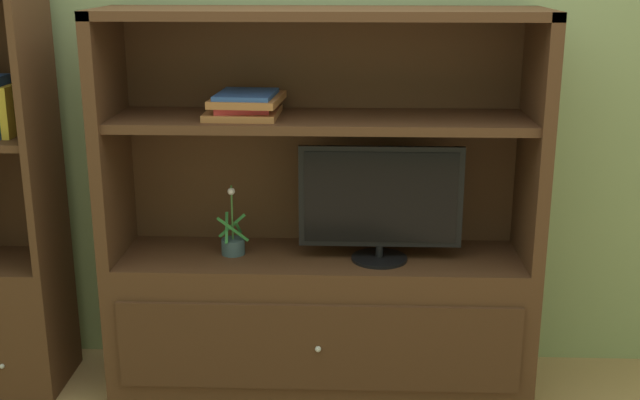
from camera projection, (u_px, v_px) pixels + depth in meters
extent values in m
cube|color=#8C9E6B|center=(324.00, 49.00, 3.41)|extent=(6.00, 0.10, 2.80)
cube|color=#4C2D1C|center=(320.00, 322.00, 3.39)|extent=(1.72, 0.45, 0.60)
cube|color=#462A19|center=(318.00, 347.00, 3.16)|extent=(1.59, 0.02, 0.36)
sphere|color=silver|center=(318.00, 349.00, 3.15)|extent=(0.02, 0.02, 0.02)
cube|color=#4C2D1C|center=(110.00, 135.00, 3.19)|extent=(0.05, 0.45, 0.99)
cube|color=#4C2D1C|center=(535.00, 139.00, 3.13)|extent=(0.05, 0.45, 0.99)
cube|color=#4C2D1C|center=(322.00, 126.00, 3.37)|extent=(1.72, 0.02, 0.99)
cube|color=#4C2D1C|center=(321.00, 13.00, 3.03)|extent=(1.72, 0.45, 0.04)
cube|color=#4C2D1C|center=(320.00, 121.00, 3.14)|extent=(1.62, 0.41, 0.04)
cylinder|color=black|center=(379.00, 258.00, 3.25)|extent=(0.23, 0.23, 0.01)
cylinder|color=black|center=(379.00, 251.00, 3.24)|extent=(0.03, 0.03, 0.05)
cube|color=black|center=(381.00, 197.00, 3.17)|extent=(0.65, 0.02, 0.41)
cube|color=black|center=(381.00, 198.00, 3.16)|extent=(0.60, 0.00, 0.37)
cylinder|color=#384C56|center=(233.00, 246.00, 3.31)|extent=(0.10, 0.10, 0.06)
cylinder|color=#3D6B33|center=(232.00, 213.00, 3.26)|extent=(0.01, 0.01, 0.23)
cube|color=#2D7A38|center=(238.00, 228.00, 3.28)|extent=(0.02, 0.09, 0.07)
cube|color=#2D7A38|center=(232.00, 226.00, 3.30)|extent=(0.11, 0.03, 0.10)
cube|color=#2D7A38|center=(227.00, 228.00, 3.28)|extent=(0.02, 0.10, 0.11)
cube|color=#2D7A38|center=(233.00, 229.00, 3.26)|extent=(0.13, 0.03, 0.11)
sphere|color=silver|center=(231.00, 191.00, 3.24)|extent=(0.03, 0.03, 0.03)
cube|color=#A56638|center=(243.00, 113.00, 3.14)|extent=(0.28, 0.31, 0.03)
cube|color=red|center=(242.00, 106.00, 3.15)|extent=(0.23, 0.29, 0.02)
cube|color=#A56638|center=(248.00, 99.00, 3.14)|extent=(0.28, 0.35, 0.03)
cube|color=#2D519E|center=(246.00, 94.00, 3.11)|extent=(0.23, 0.28, 0.02)
cube|color=#4C2D1C|center=(18.00, 321.00, 3.44)|extent=(0.39, 0.38, 0.56)
sphere|color=silver|center=(2.00, 366.00, 3.29)|extent=(0.02, 0.02, 0.02)
cube|color=#4C2D1C|center=(40.00, 126.00, 3.19)|extent=(0.03, 0.38, 1.14)
cube|color=#4C2D1C|center=(14.00, 117.00, 3.37)|extent=(0.39, 0.02, 1.14)
cube|color=#2D519E|center=(0.00, 106.00, 3.18)|extent=(0.04, 0.16, 0.24)
cube|color=gold|center=(11.00, 111.00, 3.18)|extent=(0.03, 0.15, 0.20)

